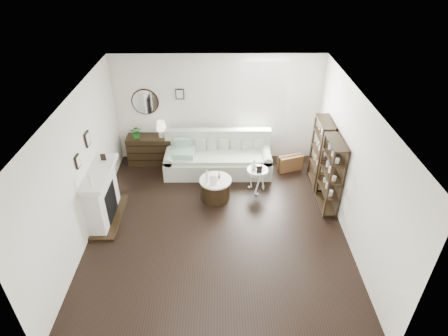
{
  "coord_description": "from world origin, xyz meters",
  "views": [
    {
      "loc": [
        0.08,
        -5.69,
        5.11
      ],
      "look_at": [
        0.13,
        0.8,
        0.89
      ],
      "focal_mm": 30.0,
      "sensor_mm": 36.0,
      "label": 1
    }
  ],
  "objects_px": {
    "sofa": "(218,159)",
    "drum_table": "(216,189)",
    "pedestal_table": "(258,171)",
    "dresser": "(151,150)"
  },
  "relations": [
    {
      "from": "dresser",
      "to": "pedestal_table",
      "type": "height_order",
      "value": "dresser"
    },
    {
      "from": "sofa",
      "to": "drum_table",
      "type": "distance_m",
      "value": 1.11
    },
    {
      "from": "sofa",
      "to": "drum_table",
      "type": "xyz_separation_m",
      "value": [
        -0.05,
        -1.11,
        -0.08
      ]
    },
    {
      "from": "drum_table",
      "to": "pedestal_table",
      "type": "relative_size",
      "value": 1.22
    },
    {
      "from": "pedestal_table",
      "to": "drum_table",
      "type": "bearing_deg",
      "value": -164.46
    },
    {
      "from": "drum_table",
      "to": "pedestal_table",
      "type": "xyz_separation_m",
      "value": [
        0.93,
        0.26,
        0.28
      ]
    },
    {
      "from": "sofa",
      "to": "drum_table",
      "type": "relative_size",
      "value": 3.67
    },
    {
      "from": "drum_table",
      "to": "pedestal_table",
      "type": "height_order",
      "value": "pedestal_table"
    },
    {
      "from": "pedestal_table",
      "to": "sofa",
      "type": "bearing_deg",
      "value": 136.07
    },
    {
      "from": "sofa",
      "to": "dresser",
      "type": "bearing_deg",
      "value": 167.06
    }
  ]
}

